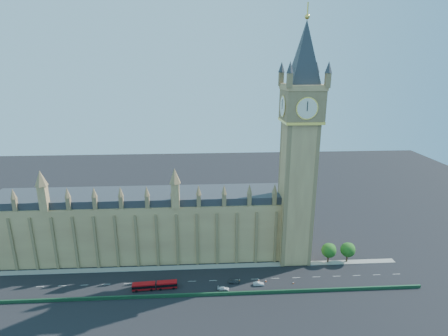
{
  "coord_description": "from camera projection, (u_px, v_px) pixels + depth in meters",
  "views": [
    {
      "loc": [
        1.32,
        -115.13,
        78.78
      ],
      "look_at": [
        8.77,
        10.0,
        41.65
      ],
      "focal_mm": 28.0,
      "sensor_mm": 36.0,
      "label": 1
    }
  ],
  "objects": [
    {
      "name": "tree_east_near",
      "position": [
        329.0,
        250.0,
        143.51
      ],
      "size": [
        6.0,
        6.0,
        8.5
      ],
      "color": "#382619",
      "rests_on": "ground"
    },
    {
      "name": "car_white",
      "position": [
        223.0,
        288.0,
        127.03
      ],
      "size": [
        4.44,
        2.23,
        1.24
      ],
      "primitive_type": "imported",
      "rotation": [
        0.0,
        0.0,
        1.45
      ],
      "color": "silver",
      "rests_on": "ground"
    },
    {
      "name": "car_grey",
      "position": [
        234.0,
        281.0,
        131.02
      ],
      "size": [
        4.02,
        1.72,
        1.36
      ],
      "primitive_type": "imported",
      "rotation": [
        0.0,
        0.0,
        1.54
      ],
      "color": "#3D4044",
      "rests_on": "ground"
    },
    {
      "name": "elizabeth_tower",
      "position": [
        300.0,
        131.0,
        132.55
      ],
      "size": [
        20.59,
        20.59,
        105.0
      ],
      "color": "#A47B4F",
      "rests_on": "ground"
    },
    {
      "name": "ground",
      "position": [
        203.0,
        281.0,
        132.49
      ],
      "size": [
        400.0,
        400.0,
        0.0
      ],
      "primitive_type": "plane",
      "color": "black",
      "rests_on": "ground"
    },
    {
      "name": "cone_d",
      "position": [
        293.0,
        283.0,
        130.83
      ],
      "size": [
        0.45,
        0.45,
        0.69
      ],
      "rotation": [
        0.0,
        0.0,
        0.04
      ],
      "color": "black",
      "rests_on": "ground"
    },
    {
      "name": "cone_c",
      "position": [
        266.0,
        281.0,
        131.89
      ],
      "size": [
        0.66,
        0.66,
        0.79
      ],
      "rotation": [
        0.0,
        0.0,
        0.43
      ],
      "color": "black",
      "rests_on": "ground"
    },
    {
      "name": "cone_b",
      "position": [
        259.0,
        280.0,
        132.36
      ],
      "size": [
        0.54,
        0.54,
        0.72
      ],
      "rotation": [
        0.0,
        0.0,
        -0.22
      ],
      "color": "black",
      "rests_on": "ground"
    },
    {
      "name": "bridge_parapet",
      "position": [
        203.0,
        294.0,
        123.71
      ],
      "size": [
        160.0,
        0.6,
        1.2
      ],
      "primitive_type": "cube",
      "color": "#1E4C2D",
      "rests_on": "ground"
    },
    {
      "name": "cone_a",
      "position": [
        239.0,
        280.0,
        132.44
      ],
      "size": [
        0.56,
        0.56,
        0.68
      ],
      "rotation": [
        0.0,
        0.0,
        0.41
      ],
      "color": "black",
      "rests_on": "ground"
    },
    {
      "name": "kerb_north",
      "position": [
        203.0,
        267.0,
        141.56
      ],
      "size": [
        160.0,
        3.0,
        0.16
      ],
      "primitive_type": "cube",
      "color": "gray",
      "rests_on": "ground"
    },
    {
      "name": "car_silver",
      "position": [
        259.0,
        284.0,
        129.66
      ],
      "size": [
        4.03,
        1.55,
        1.31
      ],
      "primitive_type": "imported",
      "rotation": [
        0.0,
        0.0,
        1.53
      ],
      "color": "#B2B5BA",
      "rests_on": "ground"
    },
    {
      "name": "tree_east_far",
      "position": [
        348.0,
        249.0,
        143.97
      ],
      "size": [
        6.0,
        6.0,
        8.5
      ],
      "color": "#382619",
      "rests_on": "ground"
    },
    {
      "name": "palace_westminster",
      "position": [
        143.0,
        224.0,
        148.19
      ],
      "size": [
        120.0,
        20.0,
        28.0
      ],
      "color": "#A47B4F",
      "rests_on": "ground"
    },
    {
      "name": "red_bus",
      "position": [
        155.0,
        286.0,
        127.29
      ],
      "size": [
        16.25,
        3.47,
        2.74
      ],
      "rotation": [
        0.0,
        0.0,
        0.06
      ],
      "color": "#B20B10",
      "rests_on": "ground"
    }
  ]
}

